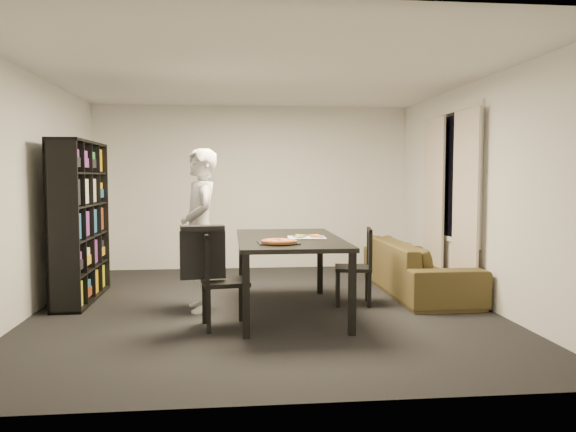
{
  "coord_description": "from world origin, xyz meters",
  "views": [
    {
      "loc": [
        -0.39,
        -6.29,
        1.49
      ],
      "look_at": [
        0.26,
        -0.19,
        1.05
      ],
      "focal_mm": 35.0,
      "sensor_mm": 36.0,
      "label": 1
    }
  ],
  "objects": [
    {
      "name": "room",
      "position": [
        0.0,
        0.0,
        1.3
      ],
      "size": [
        5.01,
        5.51,
        2.61
      ],
      "color": "black",
      "rests_on": "ground"
    },
    {
      "name": "window_pane",
      "position": [
        2.48,
        0.6,
        1.5
      ],
      "size": [
        0.02,
        1.4,
        1.6
      ],
      "primitive_type": "cube",
      "color": "black",
      "rests_on": "room"
    },
    {
      "name": "window_frame",
      "position": [
        2.48,
        0.6,
        1.5
      ],
      "size": [
        0.03,
        1.52,
        1.72
      ],
      "primitive_type": "cube",
      "color": "white",
      "rests_on": "room"
    },
    {
      "name": "curtain_left",
      "position": [
        2.4,
        0.08,
        1.15
      ],
      "size": [
        0.03,
        0.7,
        2.25
      ],
      "primitive_type": "cube",
      "color": "beige",
      "rests_on": "room"
    },
    {
      "name": "curtain_right",
      "position": [
        2.4,
        1.12,
        1.15
      ],
      "size": [
        0.03,
        0.7,
        2.25
      ],
      "primitive_type": "cube",
      "color": "beige",
      "rests_on": "room"
    },
    {
      "name": "bookshelf",
      "position": [
        -2.16,
        0.6,
        0.95
      ],
      "size": [
        0.35,
        1.5,
        1.9
      ],
      "primitive_type": "cube",
      "color": "black",
      "rests_on": "room"
    },
    {
      "name": "dining_table",
      "position": [
        0.26,
        -0.29,
        0.75
      ],
      "size": [
        1.1,
        1.98,
        0.82
      ],
      "color": "black",
      "rests_on": "room"
    },
    {
      "name": "chair_left",
      "position": [
        -0.52,
        -0.82,
        0.53
      ],
      "size": [
        0.5,
        0.5,
        0.94
      ],
      "rotation": [
        0.0,
        0.0,
        1.72
      ],
      "color": "black",
      "rests_on": "room"
    },
    {
      "name": "chair_right",
      "position": [
        1.12,
        0.02,
        0.51
      ],
      "size": [
        0.48,
        0.48,
        0.89
      ],
      "rotation": [
        0.0,
        0.0,
        -1.75
      ],
      "color": "black",
      "rests_on": "room"
    },
    {
      "name": "draped_jacket",
      "position": [
        -0.64,
        -0.84,
        0.77
      ],
      "size": [
        0.44,
        0.24,
        0.52
      ],
      "rotation": [
        0.0,
        0.0,
        1.72
      ],
      "color": "black",
      "rests_on": "chair_left"
    },
    {
      "name": "person",
      "position": [
        -0.7,
        -0.07,
        0.89
      ],
      "size": [
        0.56,
        0.73,
        1.79
      ],
      "primitive_type": "imported",
      "rotation": [
        0.0,
        0.0,
        -1.36
      ],
      "color": "silver",
      "rests_on": "room"
    },
    {
      "name": "baking_tray",
      "position": [
        0.1,
        -0.79,
        0.83
      ],
      "size": [
        0.42,
        0.34,
        0.01
      ],
      "primitive_type": "cube",
      "rotation": [
        0.0,
        0.0,
        0.06
      ],
      "color": "black",
      "rests_on": "dining_table"
    },
    {
      "name": "pepperoni_pizza",
      "position": [
        0.1,
        -0.86,
        0.85
      ],
      "size": [
        0.35,
        0.35,
        0.03
      ],
      "rotation": [
        0.0,
        0.0,
        0.31
      ],
      "color": "#95562B",
      "rests_on": "dining_table"
    },
    {
      "name": "kitchen_towel",
      "position": [
        0.44,
        -0.35,
        0.83
      ],
      "size": [
        0.41,
        0.31,
        0.01
      ],
      "primitive_type": "cube",
      "rotation": [
        0.0,
        0.0,
        -0.04
      ],
      "color": "silver",
      "rests_on": "dining_table"
    },
    {
      "name": "pizza_slices",
      "position": [
        0.46,
        -0.29,
        0.84
      ],
      "size": [
        0.43,
        0.39,
        0.01
      ],
      "primitive_type": null,
      "rotation": [
        0.0,
        0.0,
        0.23
      ],
      "color": "#C48F3D",
      "rests_on": "dining_table"
    },
    {
      "name": "sofa",
      "position": [
        2.01,
        0.58,
        0.33
      ],
      "size": [
        0.88,
        2.26,
        0.66
      ],
      "primitive_type": "imported",
      "rotation": [
        0.0,
        0.0,
        1.57
      ],
      "color": "#393217",
      "rests_on": "room"
    }
  ]
}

